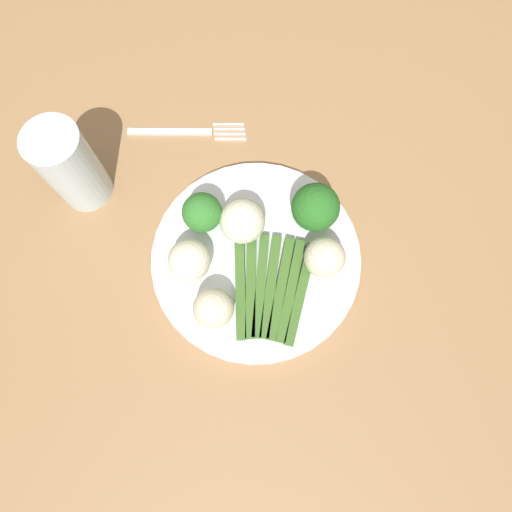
{
  "coord_description": "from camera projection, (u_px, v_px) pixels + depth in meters",
  "views": [
    {
      "loc": [
        0.21,
        -0.01,
        1.34
      ],
      "look_at": [
        0.04,
        0.01,
        0.77
      ],
      "focal_mm": 32.94,
      "sensor_mm": 36.0,
      "label": 1
    }
  ],
  "objects": [
    {
      "name": "cauliflower_back",
      "position": [
        189.0,
        260.0,
        0.57
      ],
      "size": [
        0.05,
        0.05,
        0.05
      ],
      "primitive_type": "sphere",
      "color": "silver",
      "rests_on": "plate"
    },
    {
      "name": "fork",
      "position": [
        188.0,
        132.0,
        0.67
      ],
      "size": [
        0.04,
        0.17,
        0.0
      ],
      "rotation": [
        0.0,
        0.0,
        1.43
      ],
      "color": "silver",
      "rests_on": "dining_table"
    },
    {
      "name": "plate",
      "position": [
        256.0,
        259.0,
        0.61
      ],
      "size": [
        0.27,
        0.27,
        0.01
      ],
      "primitive_type": "cylinder",
      "color": "white",
      "rests_on": "dining_table"
    },
    {
      "name": "cauliflower_back_right",
      "position": [
        325.0,
        258.0,
        0.57
      ],
      "size": [
        0.05,
        0.05,
        0.05
      ],
      "primitive_type": "sphere",
      "color": "beige",
      "rests_on": "plate"
    },
    {
      "name": "water_glass",
      "position": [
        70.0,
        166.0,
        0.58
      ],
      "size": [
        0.07,
        0.07,
        0.13
      ],
      "primitive_type": "cylinder",
      "color": "silver",
      "rests_on": "dining_table"
    },
    {
      "name": "dining_table",
      "position": [
        245.0,
        254.0,
        0.71
      ],
      "size": [
        1.38,
        1.01,
        0.75
      ],
      "color": "#9E754C",
      "rests_on": "ground_plane"
    },
    {
      "name": "broccoli_near_center",
      "position": [
        202.0,
        213.0,
        0.58
      ],
      "size": [
        0.05,
        0.05,
        0.06
      ],
      "color": "#609E3D",
      "rests_on": "plate"
    },
    {
      "name": "cauliflower_front",
      "position": [
        244.0,
        219.0,
        0.58
      ],
      "size": [
        0.06,
        0.06,
        0.06
      ],
      "primitive_type": "sphere",
      "color": "silver",
      "rests_on": "plate"
    },
    {
      "name": "ground_plane",
      "position": [
        250.0,
        321.0,
        1.35
      ],
      "size": [
        6.0,
        6.0,
        0.02
      ],
      "primitive_type": "cube",
      "color": "tan"
    },
    {
      "name": "cauliflower_edge",
      "position": [
        213.0,
        308.0,
        0.55
      ],
      "size": [
        0.05,
        0.05,
        0.05
      ],
      "primitive_type": "sphere",
      "color": "beige",
      "rests_on": "plate"
    },
    {
      "name": "asparagus_bundle",
      "position": [
        271.0,
        288.0,
        0.58
      ],
      "size": [
        0.15,
        0.12,
        0.01
      ],
      "rotation": [
        0.0,
        0.0,
        2.87
      ],
      "color": "#3D6626",
      "rests_on": "plate"
    },
    {
      "name": "broccoli_outer_edge",
      "position": [
        316.0,
        209.0,
        0.57
      ],
      "size": [
        0.06,
        0.06,
        0.07
      ],
      "color": "#568E33",
      "rests_on": "plate"
    }
  ]
}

